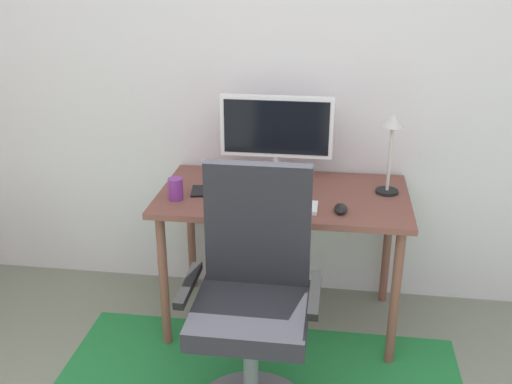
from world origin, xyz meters
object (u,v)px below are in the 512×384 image
object	(u,v)px
desk_lamp	(392,139)
monitor	(276,130)
desk	(283,208)
cell_phone	(199,191)
office_chair	(253,317)
computer_mouse	(341,208)
coffee_cup	(176,189)
keyboard	(271,205)

from	to	relation	value
desk_lamp	monitor	bearing A→B (deg)	167.89
desk	cell_phone	xyz separation A→B (m)	(-0.41, -0.04, 0.09)
desk_lamp	office_chair	size ratio (longest dim) A/B	0.37
desk	computer_mouse	world-z (taller)	computer_mouse
desk	office_chair	size ratio (longest dim) A/B	1.13
desk_lamp	office_chair	bearing A→B (deg)	-126.17
monitor	coffee_cup	bearing A→B (deg)	-142.09
monitor	coffee_cup	distance (m)	0.59
computer_mouse	desk_lamp	world-z (taller)	desk_lamp
keyboard	office_chair	xyz separation A→B (m)	(-0.01, -0.50, -0.27)
keyboard	cell_phone	xyz separation A→B (m)	(-0.37, 0.14, -0.00)
desk	office_chair	xyz separation A→B (m)	(-0.05, -0.68, -0.18)
computer_mouse	coffee_cup	distance (m)	0.78
cell_phone	computer_mouse	bearing A→B (deg)	-20.84
coffee_cup	office_chair	world-z (taller)	office_chair
desk	monitor	distance (m)	0.40
coffee_cup	cell_phone	bearing A→B (deg)	50.83
desk	office_chair	world-z (taller)	office_chair
desk_lamp	cell_phone	bearing A→B (deg)	-172.64
computer_mouse	office_chair	world-z (taller)	office_chair
monitor	office_chair	xyz separation A→B (m)	(0.01, -0.87, -0.53)
monitor	cell_phone	world-z (taller)	monitor
keyboard	coffee_cup	distance (m)	0.46
desk	keyboard	world-z (taller)	keyboard
desk	cell_phone	bearing A→B (deg)	-173.82
office_chair	computer_mouse	bearing A→B (deg)	56.33
coffee_cup	desk	bearing A→B (deg)	16.67
coffee_cup	desk_lamp	distance (m)	1.04
keyboard	desk_lamp	world-z (taller)	desk_lamp
coffee_cup	office_chair	distance (m)	0.76
keyboard	monitor	bearing A→B (deg)	92.58
cell_phone	office_chair	world-z (taller)	office_chair
coffee_cup	keyboard	bearing A→B (deg)	-3.97
desk_lamp	desk	bearing A→B (deg)	-171.67
desk	monitor	size ratio (longest dim) A/B	2.13
coffee_cup	desk_lamp	size ratio (longest dim) A/B	0.27
desk	keyboard	xyz separation A→B (m)	(-0.04, -0.18, 0.09)
keyboard	computer_mouse	world-z (taller)	computer_mouse
desk	keyboard	distance (m)	0.21
computer_mouse	desk_lamp	size ratio (longest dim) A/B	0.26
monitor	office_chair	size ratio (longest dim) A/B	0.53
coffee_cup	computer_mouse	bearing A→B (deg)	-2.99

